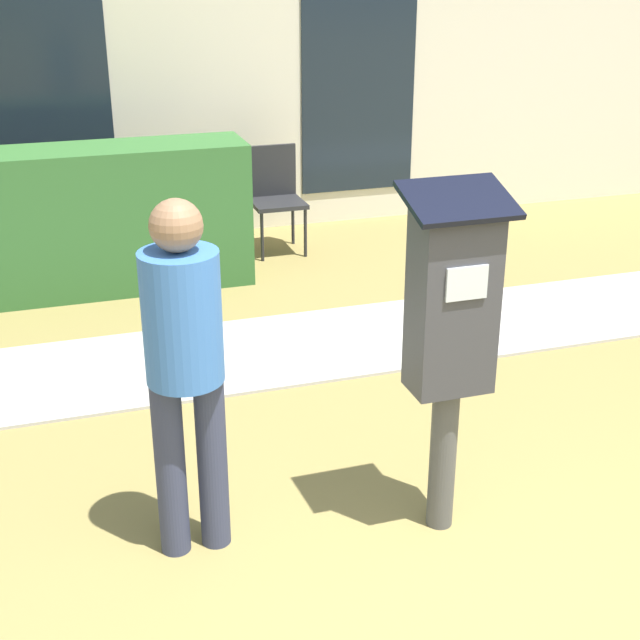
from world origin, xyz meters
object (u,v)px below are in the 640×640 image
(person_standing, at_px, (184,355))
(outdoor_chair_right, at_px, (274,190))
(outdoor_chair_left, at_px, (36,214))
(outdoor_chair_middle, at_px, (163,206))
(parking_meter, at_px, (451,320))

(person_standing, distance_m, outdoor_chair_right, 4.25)
(person_standing, height_order, outdoor_chair_right, person_standing)
(outdoor_chair_left, bearing_deg, outdoor_chair_middle, -10.61)
(parking_meter, bearing_deg, outdoor_chair_right, 85.21)
(person_standing, relative_size, outdoor_chair_left, 1.76)
(outdoor_chair_left, relative_size, outdoor_chair_middle, 1.00)
(outdoor_chair_middle, distance_m, outdoor_chair_right, 1.01)
(outdoor_chair_right, bearing_deg, outdoor_chair_middle, -163.38)
(person_standing, xyz_separation_m, outdoor_chair_middle, (0.46, 3.77, -0.40))
(outdoor_chair_middle, height_order, outdoor_chair_right, same)
(outdoor_chair_left, height_order, outdoor_chair_right, same)
(parking_meter, height_order, outdoor_chair_right, parking_meter)
(outdoor_chair_left, xyz_separation_m, outdoor_chair_middle, (0.99, -0.05, 0.00))
(outdoor_chair_left, distance_m, outdoor_chair_right, 1.98)
(parking_meter, distance_m, outdoor_chair_right, 4.20)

